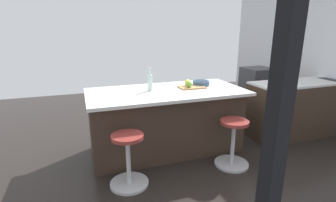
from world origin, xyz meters
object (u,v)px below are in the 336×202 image
(stool_middle, at_px, (128,162))
(stool_by_window, at_px, (233,144))
(apple_green, at_px, (189,84))
(water_bottle, at_px, (150,82))
(apple_yellow, at_px, (188,83))
(kitchen_island, at_px, (166,120))
(cutting_board, at_px, (192,87))
(oven_range, at_px, (257,87))
(fruit_bowl, at_px, (201,83))

(stool_middle, bearing_deg, stool_by_window, 180.00)
(stool_middle, bearing_deg, apple_green, -147.32)
(water_bottle, bearing_deg, apple_yellow, -174.72)
(kitchen_island, xyz_separation_m, cutting_board, (-0.39, 0.01, 0.46))
(stool_by_window, bearing_deg, water_bottle, -37.84)
(apple_yellow, bearing_deg, kitchen_island, 9.22)
(stool_by_window, bearing_deg, cutting_board, -67.11)
(stool_by_window, xyz_separation_m, apple_yellow, (0.32, -0.75, 0.68))
(oven_range, height_order, stool_by_window, oven_range)
(oven_range, bearing_deg, stool_by_window, 47.00)
(oven_range, height_order, apple_yellow, apple_yellow)
(cutting_board, relative_size, fruit_bowl, 1.47)
(kitchen_island, bearing_deg, oven_range, -151.61)
(oven_range, relative_size, stool_by_window, 1.41)
(cutting_board, xyz_separation_m, water_bottle, (0.61, -0.01, 0.11))
(oven_range, xyz_separation_m, stool_by_window, (1.99, 2.13, -0.14))
(oven_range, xyz_separation_m, cutting_board, (2.28, 1.45, 0.49))
(stool_by_window, height_order, stool_middle, same)
(kitchen_island, bearing_deg, cutting_board, 178.42)
(stool_middle, distance_m, fruit_bowl, 1.62)
(stool_middle, relative_size, apple_yellow, 6.94)
(apple_green, relative_size, fruit_bowl, 0.35)
(stool_by_window, xyz_separation_m, cutting_board, (0.29, -0.68, 0.63))
(stool_by_window, xyz_separation_m, fruit_bowl, (0.10, -0.78, 0.66))
(stool_by_window, bearing_deg, apple_green, -61.79)
(cutting_board, distance_m, water_bottle, 0.62)
(oven_range, xyz_separation_m, apple_yellow, (2.31, 1.38, 0.54))
(apple_yellow, xyz_separation_m, apple_green, (0.02, 0.10, -0.00))
(kitchen_island, distance_m, water_bottle, 0.61)
(oven_range, relative_size, apple_green, 10.14)
(kitchen_island, bearing_deg, stool_middle, 45.71)
(cutting_board, xyz_separation_m, fruit_bowl, (-0.19, -0.10, 0.03))
(apple_yellow, relative_size, apple_green, 1.04)
(oven_range, bearing_deg, fruit_bowl, 33.03)
(cutting_board, relative_size, apple_green, 4.22)
(cutting_board, relative_size, apple_yellow, 4.06)
(kitchen_island, distance_m, stool_by_window, 0.98)
(stool_by_window, height_order, cutting_board, cutting_board)
(kitchen_island, xyz_separation_m, fruit_bowl, (-0.58, -0.08, 0.49))
(apple_yellow, relative_size, water_bottle, 0.28)
(apple_yellow, bearing_deg, fruit_bowl, -173.08)
(stool_by_window, bearing_deg, kitchen_island, -45.71)
(apple_green, bearing_deg, apple_yellow, -101.36)
(stool_middle, distance_m, cutting_board, 1.41)
(oven_range, distance_m, kitchen_island, 3.03)
(kitchen_island, bearing_deg, apple_yellow, -170.78)
(water_bottle, bearing_deg, stool_by_window, 142.16)
(cutting_board, distance_m, apple_green, 0.09)
(fruit_bowl, bearing_deg, kitchen_island, 8.32)
(kitchen_island, distance_m, fruit_bowl, 0.76)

